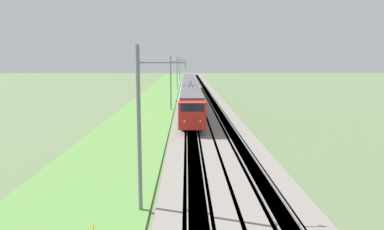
# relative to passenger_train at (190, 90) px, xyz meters

# --- Properties ---
(ballast_main) EXTENTS (240.00, 4.40, 0.30)m
(ballast_main) POSITION_rel_passenger_train_xyz_m (-7.56, 0.00, -2.23)
(ballast_main) COLOR gray
(ballast_main) RESTS_ON ground
(ballast_adjacent) EXTENTS (240.00, 4.40, 0.30)m
(ballast_adjacent) POSITION_rel_passenger_train_xyz_m (-7.56, -4.18, -2.23)
(ballast_adjacent) COLOR gray
(ballast_adjacent) RESTS_ON ground
(track_main) EXTENTS (240.00, 1.57, 0.45)m
(track_main) POSITION_rel_passenger_train_xyz_m (-7.56, 0.00, -2.22)
(track_main) COLOR #4C4238
(track_main) RESTS_ON ground
(track_adjacent) EXTENTS (240.00, 1.57, 0.45)m
(track_adjacent) POSITION_rel_passenger_train_xyz_m (-7.56, -4.18, -2.22)
(track_adjacent) COLOR #4C4238
(track_adjacent) RESTS_ON ground
(grass_verge) EXTENTS (240.00, 8.55, 0.12)m
(grass_verge) POSITION_rel_passenger_train_xyz_m (-7.56, 6.82, -2.32)
(grass_verge) COLOR #5B8E42
(grass_verge) RESTS_ON ground
(passenger_train) EXTENTS (63.38, 2.93, 5.07)m
(passenger_train) POSITION_rel_passenger_train_xyz_m (0.00, 0.00, 0.00)
(passenger_train) COLOR red
(passenger_train) RESTS_ON ground
(catenary_mast_near) EXTENTS (0.22, 2.56, 8.78)m
(catenary_mast_near) POSITION_rel_passenger_train_xyz_m (-49.64, 2.97, 2.16)
(catenary_mast_near) COLOR slate
(catenary_mast_near) RESTS_ON ground
(catenary_mast_mid) EXTENTS (0.22, 2.56, 8.52)m
(catenary_mast_mid) POSITION_rel_passenger_train_xyz_m (-10.23, 2.97, 2.03)
(catenary_mast_mid) COLOR slate
(catenary_mast_mid) RESTS_ON ground
(catenary_mast_far) EXTENTS (0.22, 2.56, 8.62)m
(catenary_mast_far) POSITION_rel_passenger_train_xyz_m (29.18, 2.97, 2.08)
(catenary_mast_far) COLOR slate
(catenary_mast_far) RESTS_ON ground
(catenary_mast_distant) EXTENTS (0.22, 2.56, 8.58)m
(catenary_mast_distant) POSITION_rel_passenger_train_xyz_m (68.58, 2.97, 2.06)
(catenary_mast_distant) COLOR slate
(catenary_mast_distant) RESTS_ON ground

